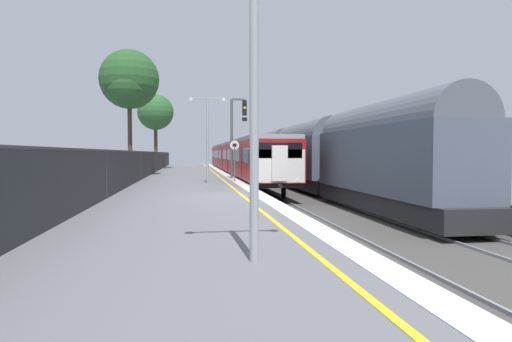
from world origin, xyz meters
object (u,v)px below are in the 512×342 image
background_tree_centre (129,81)px  background_tree_left (156,113)px  commuter_train_at_platform (237,157)px  signal_gantry (236,129)px  platform_lamp_near (254,50)px  freight_train_adjacent_track (307,153)px  platform_lamp_mid (208,131)px  speed_limit_sign (235,155)px

background_tree_centre → background_tree_left: bearing=87.4°
commuter_train_at_platform → signal_gantry: 14.00m
platform_lamp_near → commuter_train_at_platform: bearing=84.5°
signal_gantry → platform_lamp_near: size_ratio=0.97×
signal_gantry → platform_lamp_near: bearing=-95.1°
commuter_train_at_platform → freight_train_adjacent_track: size_ratio=1.07×
freight_train_adjacent_track → commuter_train_at_platform: bearing=109.2°
freight_train_adjacent_track → platform_lamp_mid: bearing=-137.7°
commuter_train_at_platform → background_tree_centre: size_ratio=4.58×
signal_gantry → commuter_train_at_platform: bearing=83.9°
platform_lamp_near → background_tree_left: size_ratio=0.67×
platform_lamp_near → signal_gantry: bearing=84.9°
background_tree_left → background_tree_centre: 16.55m
platform_lamp_near → background_tree_left: background_tree_left is taller
platform_lamp_near → background_tree_centre: bearing=101.1°
platform_lamp_mid → background_tree_centre: background_tree_centre is taller
freight_train_adjacent_track → platform_lamp_near: platform_lamp_near is taller
background_tree_left → commuter_train_at_platform: bearing=-41.5°
freight_train_adjacent_track → platform_lamp_mid: 10.23m
platform_lamp_near → background_tree_centre: background_tree_centre is taller
platform_lamp_near → platform_lamp_mid: 18.31m
commuter_train_at_platform → freight_train_adjacent_track: freight_train_adjacent_track is taller
signal_gantry → background_tree_centre: (-7.40, 4.46, 3.65)m
commuter_train_at_platform → signal_gantry: signal_gantry is taller
platform_lamp_near → background_tree_left: 44.16m
platform_lamp_mid → background_tree_centre: size_ratio=0.52×
platform_lamp_mid → background_tree_left: (-4.62, 25.52, 3.17)m
background_tree_left → signal_gantry: bearing=-72.4°
signal_gantry → platform_lamp_mid: (-2.02, -4.55, -0.39)m
background_tree_left → background_tree_centre: size_ratio=0.88×
speed_limit_sign → platform_lamp_near: 20.11m
freight_train_adjacent_track → platform_lamp_near: 26.28m
speed_limit_sign → platform_lamp_near: platform_lamp_near is taller
freight_train_adjacent_track → background_tree_centre: bearing=170.4°
speed_limit_sign → signal_gantry: bearing=82.9°
speed_limit_sign → background_tree_centre: size_ratio=0.26×
speed_limit_sign → platform_lamp_mid: platform_lamp_mid is taller
freight_train_adjacent_track → signal_gantry: bearing=-157.4°
platform_lamp_near → platform_lamp_mid: (0.00, 18.31, -0.34)m
freight_train_adjacent_track → background_tree_left: 22.71m
platform_lamp_mid → commuter_train_at_platform: bearing=79.2°
background_tree_left → background_tree_centre: background_tree_centre is taller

